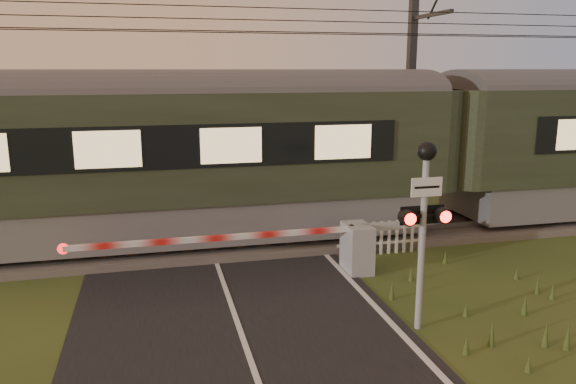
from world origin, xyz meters
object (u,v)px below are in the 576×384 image
object	(u,v)px
picket_fence	(381,238)
catenary_mast	(411,89)
boom_gate	(341,246)
crossing_signal	(424,203)
train	(437,147)

from	to	relation	value
picket_fence	catenary_mast	distance (m)	6.04
boom_gate	catenary_mast	world-z (taller)	catenary_mast
boom_gate	picket_fence	bearing A→B (deg)	35.54
crossing_signal	train	bearing A→B (deg)	59.98
train	catenary_mast	distance (m)	2.74
train	picket_fence	bearing A→B (deg)	-142.19
boom_gate	catenary_mast	xyz separation A→B (m)	(4.03, 5.13, 3.34)
train	crossing_signal	world-z (taller)	train
train	catenary_mast	size ratio (longest dim) A/B	5.94
picket_fence	catenary_mast	size ratio (longest dim) A/B	0.30
boom_gate	crossing_signal	distance (m)	3.50
train	crossing_signal	bearing A→B (deg)	-120.02
crossing_signal	catenary_mast	bearing A→B (deg)	66.13
picket_fence	catenary_mast	bearing A→B (deg)	57.52
picket_fence	catenary_mast	xyz separation A→B (m)	(2.63, 4.13, 3.54)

